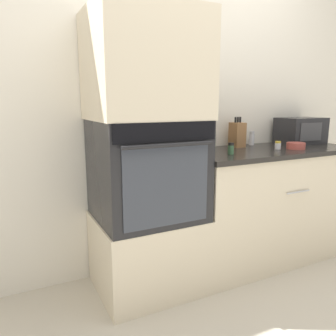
{
  "coord_description": "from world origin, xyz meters",
  "views": [
    {
      "loc": [
        -1.16,
        -1.64,
        1.27
      ],
      "look_at": [
        -0.23,
        0.21,
        0.85
      ],
      "focal_mm": 35.0,
      "sensor_mm": 36.0,
      "label": 1
    }
  ],
  "objects_px": {
    "condiment_jar_near": "(252,138)",
    "condiment_jar_mid": "(278,145)",
    "microwave": "(301,131)",
    "bowl": "(296,146)",
    "condiment_jar_far": "(212,142)",
    "wall_oven": "(147,169)",
    "knife_block": "(237,135)",
    "condiment_jar_back": "(231,149)"
  },
  "relations": [
    {
      "from": "condiment_jar_near",
      "to": "condiment_jar_mid",
      "type": "xyz_separation_m",
      "value": [
        0.01,
        -0.29,
        -0.03
      ]
    },
    {
      "from": "microwave",
      "to": "condiment_jar_near",
      "type": "bearing_deg",
      "value": 167.99
    },
    {
      "from": "microwave",
      "to": "bowl",
      "type": "relative_size",
      "value": 2.86
    },
    {
      "from": "bowl",
      "to": "condiment_jar_far",
      "type": "distance_m",
      "value": 0.65
    },
    {
      "from": "condiment_jar_near",
      "to": "condiment_jar_mid",
      "type": "bearing_deg",
      "value": -87.92
    },
    {
      "from": "wall_oven",
      "to": "bowl",
      "type": "height_order",
      "value": "wall_oven"
    },
    {
      "from": "condiment_jar_near",
      "to": "condiment_jar_far",
      "type": "relative_size",
      "value": 1.18
    },
    {
      "from": "condiment_jar_far",
      "to": "condiment_jar_near",
      "type": "bearing_deg",
      "value": -0.37
    },
    {
      "from": "knife_block",
      "to": "condiment_jar_near",
      "type": "height_order",
      "value": "knife_block"
    },
    {
      "from": "condiment_jar_mid",
      "to": "wall_oven",
      "type": "bearing_deg",
      "value": 177.13
    },
    {
      "from": "microwave",
      "to": "condiment_jar_back",
      "type": "height_order",
      "value": "microwave"
    },
    {
      "from": "wall_oven",
      "to": "knife_block",
      "type": "distance_m",
      "value": 0.92
    },
    {
      "from": "knife_block",
      "to": "wall_oven",
      "type": "bearing_deg",
      "value": -167.68
    },
    {
      "from": "wall_oven",
      "to": "microwave",
      "type": "relative_size",
      "value": 1.63
    },
    {
      "from": "condiment_jar_back",
      "to": "knife_block",
      "type": "bearing_deg",
      "value": 45.67
    },
    {
      "from": "knife_block",
      "to": "condiment_jar_back",
      "type": "bearing_deg",
      "value": -134.33
    },
    {
      "from": "wall_oven",
      "to": "condiment_jar_near",
      "type": "distance_m",
      "value": 1.11
    },
    {
      "from": "condiment_jar_far",
      "to": "condiment_jar_mid",
      "type": "bearing_deg",
      "value": -35.7
    },
    {
      "from": "wall_oven",
      "to": "condiment_jar_mid",
      "type": "bearing_deg",
      "value": -2.87
    },
    {
      "from": "knife_block",
      "to": "condiment_jar_near",
      "type": "bearing_deg",
      "value": 13.47
    },
    {
      "from": "bowl",
      "to": "condiment_jar_back",
      "type": "distance_m",
      "value": 0.62
    },
    {
      "from": "wall_oven",
      "to": "condiment_jar_mid",
      "type": "distance_m",
      "value": 1.09
    },
    {
      "from": "microwave",
      "to": "condiment_jar_mid",
      "type": "distance_m",
      "value": 0.5
    },
    {
      "from": "condiment_jar_far",
      "to": "microwave",
      "type": "bearing_deg",
      "value": -6.7
    },
    {
      "from": "microwave",
      "to": "bowl",
      "type": "xyz_separation_m",
      "value": [
        -0.32,
        -0.24,
        -0.09
      ]
    },
    {
      "from": "condiment_jar_mid",
      "to": "knife_block",
      "type": "bearing_deg",
      "value": 129.52
    },
    {
      "from": "microwave",
      "to": "condiment_jar_mid",
      "type": "bearing_deg",
      "value": -157.02
    },
    {
      "from": "wall_oven",
      "to": "microwave",
      "type": "bearing_deg",
      "value": 5.16
    },
    {
      "from": "condiment_jar_near",
      "to": "condiment_jar_back",
      "type": "relative_size",
      "value": 1.48
    },
    {
      "from": "bowl",
      "to": "condiment_jar_far",
      "type": "height_order",
      "value": "condiment_jar_far"
    },
    {
      "from": "wall_oven",
      "to": "condiment_jar_mid",
      "type": "xyz_separation_m",
      "value": [
        1.09,
        -0.05,
        0.1
      ]
    },
    {
      "from": "condiment_jar_mid",
      "to": "condiment_jar_near",
      "type": "bearing_deg",
      "value": 92.08
    },
    {
      "from": "wall_oven",
      "to": "condiment_jar_mid",
      "type": "relative_size",
      "value": 10.6
    },
    {
      "from": "bowl",
      "to": "condiment_jar_mid",
      "type": "bearing_deg",
      "value": 159.98
    },
    {
      "from": "bowl",
      "to": "condiment_jar_back",
      "type": "height_order",
      "value": "condiment_jar_back"
    },
    {
      "from": "bowl",
      "to": "condiment_jar_near",
      "type": "bearing_deg",
      "value": 113.57
    },
    {
      "from": "wall_oven",
      "to": "condiment_jar_far",
      "type": "distance_m",
      "value": 0.73
    },
    {
      "from": "condiment_jar_near",
      "to": "condiment_jar_mid",
      "type": "distance_m",
      "value": 0.29
    },
    {
      "from": "wall_oven",
      "to": "knife_block",
      "type": "bearing_deg",
      "value": 12.32
    },
    {
      "from": "condiment_jar_back",
      "to": "condiment_jar_near",
      "type": "bearing_deg",
      "value": 35.11
    },
    {
      "from": "knife_block",
      "to": "microwave",
      "type": "bearing_deg",
      "value": -4.6
    },
    {
      "from": "wall_oven",
      "to": "microwave",
      "type": "height_order",
      "value": "wall_oven"
    }
  ]
}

